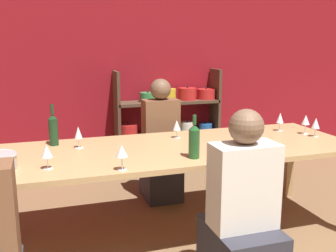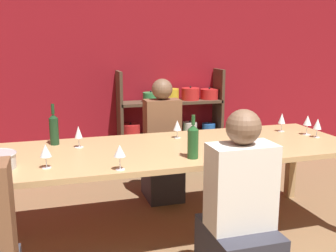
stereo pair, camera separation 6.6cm
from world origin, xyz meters
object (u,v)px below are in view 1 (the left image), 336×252
object	(u,v)px
wine_glass_red_b	(177,126)
wine_glass_red_d	(316,124)
shelf_unit	(169,129)
wine_bottle_green	(53,129)
wine_bottle_dark	(194,141)
wine_glass_red_c	(306,121)
person_far_a	(161,154)
wine_glass_red_e	(280,119)
wine_glass_red_a	(122,152)
wine_glass_white_a	(78,133)
wine_glass_empty_a	(47,152)
dining_table	(172,155)
person_near_b	(242,228)

from	to	relation	value
wine_glass_red_b	wine_glass_red_d	distance (m)	1.22
shelf_unit	wine_glass_red_b	world-z (taller)	shelf_unit
wine_bottle_green	wine_glass_red_d	size ratio (longest dim) A/B	2.00
wine_bottle_dark	wine_glass_red_c	size ratio (longest dim) A/B	1.79
wine_glass_red_d	person_far_a	world-z (taller)	person_far_a
wine_glass_red_b	wine_glass_red_e	xyz separation A→B (m)	(1.01, -0.03, 0.01)
person_far_a	wine_glass_red_e	bearing A→B (deg)	150.87
wine_bottle_dark	wine_glass_red_a	size ratio (longest dim) A/B	1.87
wine_glass_red_a	wine_glass_white_a	bearing A→B (deg)	108.64
wine_glass_empty_a	wine_glass_red_b	bearing A→B (deg)	26.76
dining_table	wine_glass_white_a	distance (m)	0.75
wine_glass_red_d	person_near_b	xyz separation A→B (m)	(-1.13, -0.80, -0.43)
person_far_a	person_near_b	distance (m)	1.65
shelf_unit	wine_glass_red_a	bearing A→B (deg)	-115.11
wine_glass_white_a	wine_bottle_green	bearing A→B (deg)	140.90
wine_bottle_dark	wine_glass_empty_a	xyz separation A→B (m)	(-1.01, 0.06, -0.01)
wine_bottle_green	wine_glass_red_b	distance (m)	1.03
wine_glass_red_a	wine_glass_red_d	xyz separation A→B (m)	(1.80, 0.40, -0.01)
wine_bottle_dark	wine_glass_empty_a	distance (m)	1.01
wine_glass_empty_a	person_far_a	distance (m)	1.58
wine_bottle_dark	wine_glass_red_d	distance (m)	1.29
shelf_unit	wine_glass_red_e	world-z (taller)	shelf_unit
wine_glass_red_b	wine_glass_red_e	world-z (taller)	wine_glass_red_e
wine_glass_red_c	wine_glass_red_d	size ratio (longest dim) A/B	1.05
dining_table	wine_bottle_dark	size ratio (longest dim) A/B	9.46
wine_glass_red_b	person_near_b	bearing A→B (deg)	-87.79
wine_glass_white_a	wine_glass_red_a	bearing A→B (deg)	-71.36
wine_glass_red_a	wine_glass_red_c	distance (m)	1.85
wine_glass_red_a	wine_glass_white_a	world-z (taller)	wine_glass_white_a
dining_table	wine_bottle_green	xyz separation A→B (m)	(-0.89, 0.34, 0.20)
wine_glass_red_c	wine_glass_red_d	distance (m)	0.11
wine_glass_red_b	person_near_b	world-z (taller)	person_near_b
wine_glass_red_a	person_near_b	bearing A→B (deg)	-31.16
dining_table	wine_bottle_green	bearing A→B (deg)	158.87
wine_glass_red_e	person_near_b	size ratio (longest dim) A/B	0.14
wine_glass_empty_a	dining_table	bearing A→B (deg)	15.95
wine_glass_red_c	wine_glass_red_e	bearing A→B (deg)	128.49
wine_bottle_dark	wine_glass_red_b	xyz separation A→B (m)	(0.08, 0.61, -0.02)
shelf_unit	wine_bottle_dark	xyz separation A→B (m)	(-0.47, -2.05, 0.38)
wine_glass_red_a	wine_glass_empty_a	world-z (taller)	wine_glass_red_a
wine_glass_white_a	wine_glass_empty_a	size ratio (longest dim) A/B	1.07
wine_glass_red_a	wine_glass_red_b	bearing A→B (deg)	49.22
wine_glass_red_a	person_near_b	xyz separation A→B (m)	(0.67, -0.40, -0.44)
wine_bottle_dark	person_far_a	size ratio (longest dim) A/B	0.26
dining_table	wine_glass_red_b	xyz separation A→B (m)	(0.14, 0.28, 0.18)
person_far_a	person_near_b	world-z (taller)	person_far_a
wine_glass_empty_a	person_far_a	xyz separation A→B (m)	(1.10, 1.07, -0.41)
wine_glass_red_a	wine_bottle_dark	bearing A→B (deg)	11.81
wine_glass_empty_a	person_near_b	world-z (taller)	person_near_b
shelf_unit	wine_glass_red_a	xyz separation A→B (m)	(-1.01, -2.16, 0.38)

